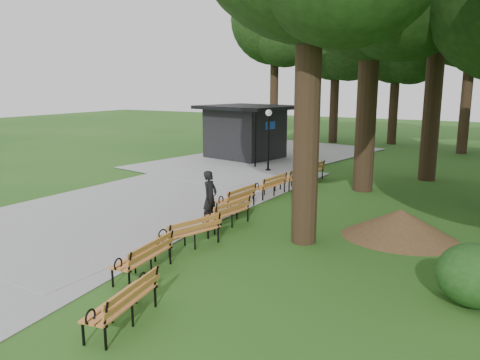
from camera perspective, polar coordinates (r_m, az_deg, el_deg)
The scene contains 15 objects.
ground at distance 14.10m, azimuth -4.98°, elevation -6.37°, with size 100.00×100.00×0.00m, color #214E16.
path at distance 18.74m, azimuth -9.80°, elevation -1.89°, with size 12.00×38.00×0.06m, color gray.
person at distance 14.86m, azimuth -3.63°, elevation -2.07°, with size 0.61×0.40×1.67m, color black.
kiosk at distance 27.91m, azimuth 0.58°, elevation 5.83°, with size 4.95×4.31×3.10m, color black, non-canonical shape.
lamp_post at distance 23.57m, azimuth 3.46°, elevation 6.39°, with size 0.32×0.32×3.08m.
dirt_mound at distance 14.20m, azimuth 18.75°, elevation -5.02°, with size 2.77×2.77×0.85m, color #47301C.
bench_0 at distance 9.11m, azimuth -14.10°, elevation -14.09°, with size 1.90×0.64×0.88m, color #C46D2D, non-canonical shape.
bench_1 at distance 11.18m, azimuth -11.65°, elevation -9.04°, with size 1.90×0.64×0.88m, color #C46D2D, non-canonical shape.
bench_2 at distance 12.78m, azimuth -6.10°, elevation -6.23°, with size 1.90×0.64×0.88m, color #C46D2D, non-canonical shape.
bench_3 at distance 14.55m, azimuth -1.67°, elevation -3.95°, with size 1.90×0.64×0.88m, color #C46D2D, non-canonical shape.
bench_4 at distance 16.35m, azimuth -0.49°, elevation -2.21°, with size 1.90×0.64×0.88m, color #C46D2D, non-canonical shape.
bench_5 at distance 18.42m, azimuth 3.54°, elevation -0.66°, with size 1.90×0.64×0.88m, color #C46D2D, non-canonical shape.
bench_6 at distance 20.09m, azimuth 6.77°, elevation 0.30°, with size 1.90×0.64×0.88m, color #C46D2D, non-canonical shape.
bench_7 at distance 21.62m, azimuth 8.25°, elevation 1.06°, with size 1.90×0.64×0.88m, color #C46D2D, non-canonical shape.
shrub_0 at distance 10.79m, azimuth 26.17°, elevation -13.35°, with size 1.48×1.48×1.26m, color #193D14.
Camera 1 is at (7.71, -10.98, 4.32)m, focal length 35.40 mm.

